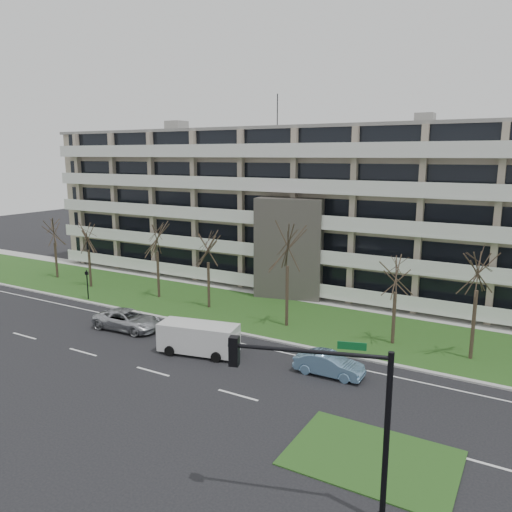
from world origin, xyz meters
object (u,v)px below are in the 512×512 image
Objects in this scene: blue_sedan at (329,364)px; pedestrian_signal at (87,281)px; traffic_signal at (332,405)px; white_van at (199,336)px; silver_pickup at (128,320)px.

blue_sedan is 1.53× the size of pedestrian_signal.
pedestrian_signal is (-28.85, 14.85, -2.59)m from traffic_signal.
pedestrian_signal is at bearing 150.56° from white_van.
pedestrian_signal is (-16.01, 5.07, 0.51)m from white_van.
traffic_signal reaches higher than pedestrian_signal.
silver_pickup is 15.88m from blue_sedan.
blue_sedan is 0.75× the size of white_van.
traffic_signal is at bearing -159.50° from blue_sedan.
blue_sedan is 0.62× the size of traffic_signal.
silver_pickup is at bearing 159.71° from white_van.
silver_pickup is at bearing 134.09° from traffic_signal.
blue_sedan is at bearing -25.19° from pedestrian_signal.
white_van is at bearing -33.68° from pedestrian_signal.
white_van is 16.43m from traffic_signal.
pedestrian_signal reaches higher than blue_sedan.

